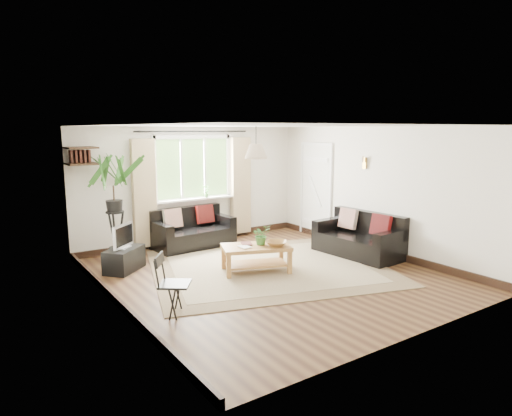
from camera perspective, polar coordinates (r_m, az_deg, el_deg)
floor at (r=7.53m, az=1.73°, el=-8.33°), size 5.50×5.50×0.00m
ceiling at (r=7.16m, az=1.83°, el=10.25°), size 5.50×5.50×0.00m
wall_back at (r=9.59m, az=-7.91°, el=2.88°), size 5.00×0.02×2.40m
wall_front at (r=5.32m, az=19.46°, el=-3.23°), size 5.00×0.02×2.40m
wall_left at (r=6.15m, az=-17.46°, el=-1.39°), size 0.02×5.50×2.40m
wall_right at (r=8.93m, az=14.89°, el=2.13°), size 0.02×5.50×2.40m
rug at (r=7.90m, az=1.58°, el=-7.36°), size 4.68×4.32×0.02m
window at (r=9.52m, az=-7.86°, el=4.94°), size 2.50×0.16×2.16m
door at (r=10.12m, az=7.47°, el=2.11°), size 0.06×0.96×2.06m
corner_shelf at (r=8.53m, az=-21.00°, el=6.11°), size 0.50×0.50×0.34m
pendant_lamp at (r=7.49m, az=0.00°, el=7.56°), size 0.36×0.36×0.54m
wall_sconce at (r=9.03m, az=13.30°, el=5.72°), size 0.12×0.12×0.28m
sofa_back at (r=9.23m, az=-7.83°, el=-2.62°), size 1.63×0.89×0.74m
sofa_right at (r=8.74m, az=12.62°, el=-3.40°), size 1.68×0.93×0.77m
coffee_table at (r=7.60m, az=0.00°, el=-6.37°), size 1.25×0.96×0.45m
table_plant at (r=7.57m, az=0.66°, el=-3.36°), size 0.31×0.27×0.33m
bowl at (r=7.51m, az=2.58°, el=-4.45°), size 0.49×0.49×0.09m
book_a at (r=7.39m, az=-1.96°, el=-4.97°), size 0.16×0.22×0.02m
book_b at (r=7.61m, az=-1.83°, el=-4.50°), size 0.25×0.28×0.02m
tv_stand at (r=8.00m, az=-16.14°, el=-6.18°), size 0.81×0.78×0.39m
tv at (r=7.90m, az=-16.28°, el=-3.34°), size 0.54×0.50×0.43m
palm_stand at (r=8.58m, az=-17.27°, el=0.08°), size 0.87×0.87×1.92m
folding_chair at (r=5.95m, az=-10.10°, el=-9.47°), size 0.57×0.57×0.79m
sill_plant at (r=9.62m, az=-6.24°, el=2.12°), size 0.14×0.10×0.27m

